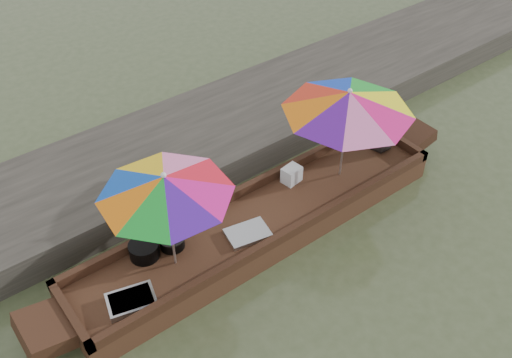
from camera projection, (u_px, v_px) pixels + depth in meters
water at (260, 234)px, 8.43m from camera, size 80.00×80.00×0.00m
dock at (180, 148)px, 9.60m from camera, size 22.00×2.20×0.50m
boat_hull at (260, 225)px, 8.32m from camera, size 5.87×1.20×0.35m
cooking_pot at (144, 250)px, 7.58m from camera, size 0.41×0.41×0.21m
tray_crayfish at (131, 301)px, 7.02m from camera, size 0.67×0.54×0.09m
tray_scallop at (248, 233)px, 7.91m from camera, size 0.66×0.52×0.06m
charcoal_grill at (172, 242)px, 7.72m from camera, size 0.34×0.34×0.16m
supply_bag at (292, 175)px, 8.72m from camera, size 0.31×0.26×0.26m
vendor at (386, 121)px, 9.09m from camera, size 0.61×0.50×1.08m
umbrella_bow at (170, 221)px, 7.05m from camera, size 2.10×2.10×1.55m
umbrella_stern at (345, 134)px, 8.43m from camera, size 2.04×2.04×1.55m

